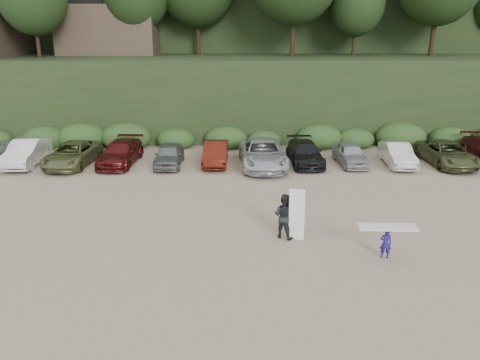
{
  "coord_description": "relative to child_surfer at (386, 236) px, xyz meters",
  "views": [
    {
      "loc": [
        -1.19,
        -18.32,
        8.34
      ],
      "look_at": [
        -1.05,
        3.0,
        1.3
      ],
      "focal_mm": 35.0,
      "sensor_mm": 36.0,
      "label": 1
    }
  ],
  "objects": [
    {
      "name": "ground",
      "position": [
        -4.38,
        2.47,
        -0.88
      ],
      "size": [
        120.0,
        120.0,
        0.0
      ],
      "primitive_type": "plane",
      "color": "tan",
      "rests_on": "ground"
    },
    {
      "name": "parked_cars",
      "position": [
        -3.37,
        12.49,
        -0.14
      ],
      "size": [
        39.68,
        6.43,
        1.65
      ],
      "color": "#ABABB0",
      "rests_on": "ground"
    },
    {
      "name": "adult_surfer",
      "position": [
        -3.6,
        1.8,
        0.08
      ],
      "size": [
        1.4,
        1.1,
        2.24
      ],
      "color": "black",
      "rests_on": "ground"
    },
    {
      "name": "child_surfer",
      "position": [
        0.0,
        0.0,
        0.0
      ],
      "size": [
        2.19,
        0.7,
        1.3
      ],
      "color": "navy",
      "rests_on": "ground"
    }
  ]
}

